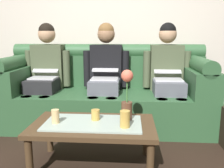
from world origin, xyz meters
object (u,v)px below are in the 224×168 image
person_right (167,71)px  cup_near_right (95,115)px  person_middle (106,71)px  cup_near_left (125,119)px  cup_far_center (55,116)px  couch (106,94)px  coffee_table (93,129)px  person_left (46,70)px  flower_vase (127,96)px

person_right → cup_near_right: bearing=-126.7°
person_middle → cup_near_left: person_middle is taller
cup_far_center → cup_near_right: bearing=17.8°
couch → cup_near_left: (0.26, -1.11, 0.08)m
couch → cup_far_center: couch is taller
couch → coffee_table: couch is taller
person_left → cup_far_center: size_ratio=11.04×
person_right → flower_vase: size_ratio=2.92×
person_left → cup_near_left: bearing=-48.2°
coffee_table → cup_near_right: size_ratio=11.51×
couch → coffee_table: size_ratio=2.44×
person_middle → cup_far_center: 1.12m
flower_vase → cup_near_left: size_ratio=3.24×
person_left → flower_vase: size_ratio=2.92×
person_middle → flower_vase: 0.97m
person_middle → cup_near_right: (0.01, -0.96, -0.23)m
couch → person_middle: 0.29m
person_left → coffee_table: person_left is taller
person_left → flower_vase: bearing=-42.9°
couch → cup_far_center: (-0.30, -1.07, 0.07)m
person_right → cup_near_right: person_right is taller
cup_near_right → cup_far_center: 0.32m
person_right → cup_near_left: person_right is taller
person_left → couch: bearing=0.3°
person_right → cup_near_left: size_ratio=9.47×
coffee_table → flower_vase: 0.38m
person_left → person_middle: 0.73m
person_left → person_right: same height
person_middle → person_right: size_ratio=1.00×
couch → person_left: person_left is taller
person_left → coffee_table: bearing=-54.4°
person_left → cup_near_left: 1.50m
flower_vase → cup_near_right: (-0.26, -0.03, -0.16)m
coffee_table → cup_near_right: bearing=78.2°
couch → cup_near_left: 1.14m
person_middle → person_right: bearing=0.0°
person_left → cup_near_left: (0.99, -1.11, -0.21)m
couch → cup_near_right: size_ratio=28.08×
person_middle → flower_vase: size_ratio=2.92×
person_right → cup_far_center: person_right is taller
couch → cup_far_center: 1.11m
couch → coffee_table: 1.03m
couch → cup_near_left: couch is taller
couch → person_middle: (-0.00, -0.00, 0.29)m
person_left → flower_vase: (1.00, -0.93, -0.07)m
coffee_table → cup_far_center: 0.32m
coffee_table → flower_vase: flower_vase is taller
person_middle → cup_near_right: person_middle is taller
couch → cup_near_right: bearing=-89.3°
cup_far_center → cup_near_left: bearing=-4.8°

